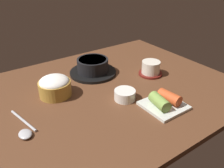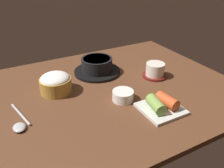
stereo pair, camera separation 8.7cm
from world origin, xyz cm
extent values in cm
cube|color=#56331E|center=(0.00, 0.00, 1.00)|extent=(100.00, 76.00, 2.00)
cylinder|color=black|center=(3.82, 14.77, 2.55)|extent=(19.73, 19.73, 1.10)
cylinder|color=black|center=(3.82, 14.77, 5.90)|extent=(13.10, 13.10, 5.59)
cylinder|color=#D15619|center=(3.82, 14.77, 8.39)|extent=(11.52, 11.52, 0.60)
cylinder|color=#B78C38|center=(-16.35, 7.47, 4.73)|extent=(11.56, 11.56, 5.45)
ellipsoid|color=white|center=(-16.35, 7.47, 7.45)|extent=(10.64, 10.64, 4.05)
cylinder|color=maroon|center=(23.33, -0.47, 2.40)|extent=(9.99, 9.99, 0.80)
cylinder|color=silver|center=(23.33, -0.47, 5.37)|extent=(7.64, 7.64, 5.15)
cylinder|color=#C6D18C|center=(23.33, -0.47, 7.65)|extent=(6.49, 6.49, 0.40)
cylinder|color=white|center=(2.43, -9.22, 3.79)|extent=(7.46, 7.46, 3.58)
cylinder|color=#386B2D|center=(2.43, -9.22, 5.28)|extent=(6.12, 6.12, 0.50)
cube|color=silver|center=(10.24, -20.48, 2.50)|extent=(13.00, 13.00, 1.00)
cylinder|color=#7A9E47|center=(7.96, -20.48, 4.92)|extent=(5.22, 8.38, 3.83)
cylinder|color=#C64C23|center=(12.51, -20.48, 4.92)|extent=(4.65, 8.17, 3.83)
cylinder|color=#B7B7BC|center=(-30.79, -1.52, 2.40)|extent=(3.80, 14.01, 0.80)
ellipsoid|color=#B7B7BC|center=(-32.30, -8.44, 2.72)|extent=(3.60, 4.68, 1.26)
camera|label=1|loc=(-41.66, -64.33, 47.12)|focal=37.87mm
camera|label=2|loc=(-34.27, -68.90, 47.12)|focal=37.87mm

